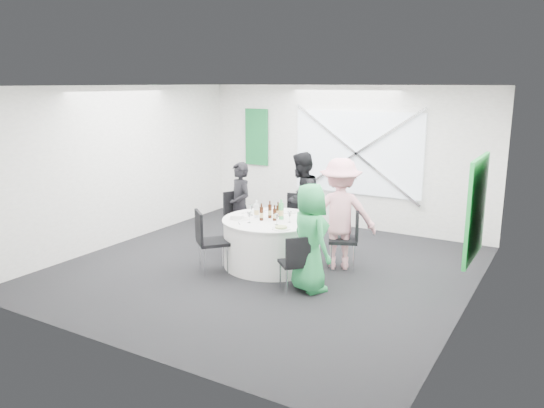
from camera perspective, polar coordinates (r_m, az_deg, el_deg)
The scene contains 45 objects.
floor at distance 8.36m, azimuth -0.70°, elevation -6.96°, with size 6.00×6.00×0.00m, color black.
ceiling at distance 7.86m, azimuth -0.76°, elevation 12.60°, with size 6.00×6.00×0.00m, color silver.
wall_back at distance 10.64m, azimuth 7.69°, elevation 5.02°, with size 6.00×6.00×0.00m, color silver.
wall_front at distance 5.71m, azimuth -16.52°, elevation -2.31°, with size 6.00×6.00×0.00m, color silver.
wall_left at distance 9.87m, azimuth -15.85°, elevation 4.02°, with size 6.00×6.00×0.00m, color silver.
wall_right at distance 6.96m, azimuth 20.91°, elevation 0.08°, with size 6.00×6.00×0.00m, color silver.
window_panel at distance 10.48m, azimuth 9.14°, elevation 5.41°, with size 2.60×0.03×1.60m, color silver.
window_brace_a at distance 10.44m, azimuth 9.06°, elevation 5.38°, with size 0.05×0.05×3.16m, color silver.
window_brace_b at distance 10.44m, azimuth 9.06°, elevation 5.38°, with size 0.05×0.05×3.16m, color silver.
green_banner at distance 11.48m, azimuth -1.67°, elevation 7.22°, with size 0.55×0.04×1.20m, color #125D31.
green_sign at distance 7.59m, azimuth 21.13°, elevation -0.47°, with size 0.05×1.20×1.40m, color green.
banquet_table at distance 8.40m, azimuth 0.00°, elevation -4.12°, with size 1.56×1.56×0.76m.
chair_back at distance 9.48m, azimuth 2.55°, elevation -1.21°, with size 0.48×0.49×0.91m.
chair_back_left at distance 9.26m, azimuth -3.67°, elevation -1.20°, with size 0.61×0.61×1.00m.
chair_back_right at distance 8.28m, azimuth 8.27°, elevation -3.21°, with size 0.57×0.57×0.96m.
chair_front_right at distance 7.31m, azimuth 2.55°, elevation -6.00°, with size 0.53×0.53×0.82m.
chair_front_left at distance 8.09m, azimuth -6.99°, elevation -3.50°, with size 0.62×0.62×0.97m.
person_man_back_left at distance 9.21m, azimuth -3.48°, elevation -0.18°, with size 0.55×0.36×1.52m, color black.
person_man_back at distance 9.34m, azimuth 3.14°, elevation 0.50°, with size 0.81×0.45×1.67m, color black.
person_woman_pink at distance 8.24m, azimuth 7.32°, elevation -1.06°, with size 1.12×0.52×1.73m, color pink.
person_woman_green at distance 7.32m, azimuth 4.11°, elevation -3.65°, with size 0.74×0.48×1.52m, color #28944D.
plate_back at distance 8.73m, azimuth 1.90°, elevation -0.83°, with size 0.28×0.28×0.01m.
plate_back_left at distance 8.73m, azimuth -1.55°, elevation -0.84°, with size 0.25×0.25×0.01m.
plate_back_right at distance 8.26m, azimuth 4.05°, elevation -1.62°, with size 0.25×0.25×0.04m.
plate_front_right at distance 7.73m, azimuth 0.99°, elevation -2.59°, with size 0.27×0.27×0.04m.
plate_front_left at distance 8.29m, azimuth -3.47°, elevation -1.60°, with size 0.25×0.25×0.01m.
napkin at distance 8.29m, azimuth -3.80°, elevation -1.37°, with size 0.19×0.13×0.05m, color silver.
beer_bottle_a at distance 8.34m, azimuth -0.23°, elevation -0.80°, with size 0.06×0.06×0.28m.
beer_bottle_b at distance 8.41m, azimuth 0.65°, elevation -0.78°, with size 0.06×0.06×0.25m.
beer_bottle_c at distance 8.19m, azimuth 0.28°, elevation -1.15°, with size 0.06×0.06×0.25m.
beer_bottle_d at distance 8.19m, azimuth -1.15°, elevation -1.07°, with size 0.06×0.06×0.27m.
green_water_bottle at distance 8.25m, azimuth 1.00°, elevation -0.79°, with size 0.08×0.08×0.32m.
clear_water_bottle at distance 8.36m, azimuth -1.68°, elevation -0.74°, with size 0.08×0.08×0.28m.
wine_glass_a at distance 8.51m, azimuth -2.23°, elevation -0.40°, with size 0.07×0.07×0.17m.
wine_glass_b at distance 8.05m, azimuth -2.47°, elevation -1.17°, with size 0.07×0.07×0.17m.
wine_glass_c at distance 7.93m, azimuth 0.51°, elevation -1.38°, with size 0.07×0.07×0.17m.
wine_glass_d at distance 8.08m, azimuth 1.90°, elevation -1.12°, with size 0.07×0.07×0.17m.
fork_a at distance 8.43m, azimuth -3.85°, elevation -1.40°, with size 0.01×0.15×0.01m, color silver.
knife_a at distance 8.04m, azimuth -3.56°, elevation -2.11°, with size 0.01×0.15×0.01m, color silver.
fork_b at distance 8.18m, azimuth 3.91°, elevation -1.84°, with size 0.01×0.15×0.01m, color silver.
knife_b at distance 8.49m, azimuth 3.69°, elevation -1.29°, with size 0.01×0.15×0.01m, color silver.
fork_c at distance 8.66m, azimuth 2.99°, elevation -1.00°, with size 0.01×0.15×0.01m, color silver.
knife_c at distance 8.85m, azimuth 0.74°, elevation -0.68°, with size 0.01×0.15×0.01m, color silver.
fork_d at distance 8.86m, azimuth -0.43°, elevation -0.66°, with size 0.01×0.15×0.01m, color silver.
knife_d at distance 8.68m, azimuth -2.85°, elevation -0.96°, with size 0.01×0.15×0.01m, color silver.
Camera 1 is at (4.07, -6.73, 2.85)m, focal length 35.00 mm.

